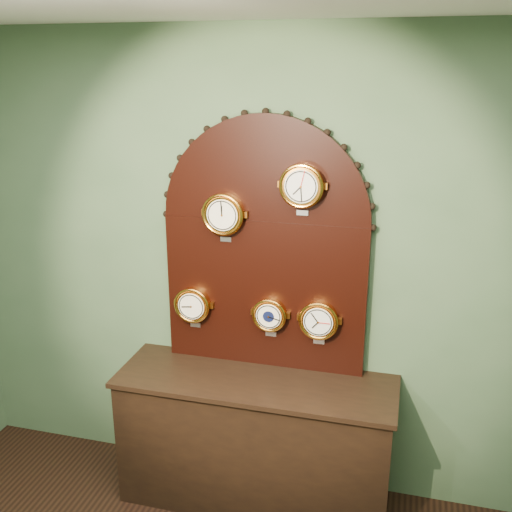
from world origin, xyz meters
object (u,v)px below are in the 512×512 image
(shop_counter, at_px, (255,442))
(roman_clock, at_px, (224,214))
(barometer, at_px, (270,315))
(hygrometer, at_px, (193,305))
(tide_clock, at_px, (319,320))
(arabic_clock, at_px, (302,186))
(display_board, at_px, (265,238))

(shop_counter, bearing_deg, roman_clock, 145.82)
(roman_clock, relative_size, barometer, 1.15)
(hygrometer, relative_size, tide_clock, 0.98)
(barometer, height_order, tide_clock, tide_clock)
(arabic_clock, relative_size, barometer, 1.15)
(shop_counter, bearing_deg, arabic_clock, 34.69)
(shop_counter, height_order, hygrometer, hygrometer)
(shop_counter, relative_size, tide_clock, 5.68)
(tide_clock, bearing_deg, hygrometer, 179.99)
(arabic_clock, bearing_deg, hygrometer, 179.95)
(barometer, bearing_deg, hygrometer, -179.96)
(hygrometer, bearing_deg, arabic_clock, -0.05)
(display_board, distance_m, hygrometer, 0.61)
(roman_clock, relative_size, hygrometer, 1.08)
(display_board, relative_size, hygrometer, 5.57)
(roman_clock, xyz_separation_m, hygrometer, (-0.21, 0.00, -0.58))
(roman_clock, height_order, tide_clock, roman_clock)
(barometer, bearing_deg, arabic_clock, -0.28)
(arabic_clock, relative_size, tide_clock, 1.05)
(arabic_clock, distance_m, tide_clock, 0.79)
(display_board, height_order, hygrometer, display_board)
(display_board, xyz_separation_m, arabic_clock, (0.22, -0.07, 0.33))
(arabic_clock, xyz_separation_m, hygrometer, (-0.65, 0.00, -0.76))
(shop_counter, height_order, roman_clock, roman_clock)
(shop_counter, xyz_separation_m, hygrometer, (-0.43, 0.15, 0.79))
(display_board, xyz_separation_m, roman_clock, (-0.23, -0.07, 0.14))
(hygrometer, bearing_deg, roman_clock, -0.15)
(shop_counter, xyz_separation_m, tide_clock, (0.34, 0.15, 0.78))
(shop_counter, xyz_separation_m, arabic_clock, (0.22, 0.15, 1.56))
(shop_counter, xyz_separation_m, roman_clock, (-0.23, 0.15, 1.37))
(shop_counter, distance_m, display_board, 1.25)
(shop_counter, bearing_deg, hygrometer, 160.39)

